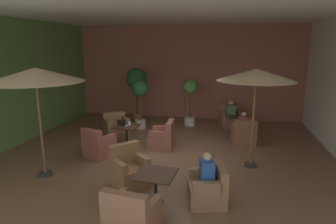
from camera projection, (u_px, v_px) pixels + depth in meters
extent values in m
cube|color=brown|center=(165.00, 156.00, 8.61)|extent=(9.83, 9.68, 0.02)
cube|color=#9D5B4E|center=(187.00, 72.00, 12.75)|extent=(9.83, 0.08, 4.00)
cube|color=#588142|center=(11.00, 84.00, 9.09)|extent=(0.08, 9.68, 4.00)
cube|color=white|center=(164.00, 11.00, 7.71)|extent=(9.83, 9.68, 0.06)
cylinder|color=black|center=(127.00, 145.00, 9.46)|extent=(0.43, 0.43, 0.02)
cylinder|color=black|center=(127.00, 136.00, 9.39)|extent=(0.07, 0.07, 0.62)
cube|color=#42271B|center=(126.00, 126.00, 9.32)|extent=(0.76, 0.76, 0.03)
cube|color=#8D5043|center=(161.00, 141.00, 9.24)|extent=(0.76, 0.78, 0.41)
cube|color=#8D5043|center=(170.00, 129.00, 9.10)|extent=(0.19, 0.76, 0.46)
cube|color=#8D5043|center=(158.00, 135.00, 8.88)|extent=(0.58, 0.16, 0.22)
cube|color=#8D5043|center=(162.00, 129.00, 9.47)|extent=(0.58, 0.16, 0.22)
cube|color=brown|center=(117.00, 130.00, 10.39)|extent=(1.07, 1.06, 0.44)
cube|color=brown|center=(114.00, 117.00, 10.54)|extent=(0.72, 0.61, 0.39)
cube|color=brown|center=(126.00, 120.00, 10.42)|extent=(0.46, 0.53, 0.22)
cube|color=brown|center=(108.00, 123.00, 10.14)|extent=(0.46, 0.53, 0.22)
cube|color=#904D45|center=(100.00, 149.00, 8.54)|extent=(0.97, 0.95, 0.45)
cube|color=#904D45|center=(91.00, 137.00, 8.23)|extent=(0.74, 0.46, 0.41)
cube|color=#904D45|center=(93.00, 135.00, 8.67)|extent=(0.34, 0.55, 0.23)
cube|color=#904D45|center=(108.00, 139.00, 8.31)|extent=(0.34, 0.55, 0.23)
cylinder|color=black|center=(156.00, 203.00, 6.02)|extent=(0.33, 0.33, 0.02)
cylinder|color=black|center=(156.00, 189.00, 5.96)|extent=(0.07, 0.07, 0.62)
cube|color=#422B1E|center=(156.00, 174.00, 5.88)|extent=(0.84, 0.84, 0.03)
cube|color=#8B603C|center=(131.00, 176.00, 6.78)|extent=(1.04, 1.04, 0.45)
cube|color=#8B603C|center=(124.00, 153.00, 6.90)|extent=(0.62, 0.66, 0.48)
cube|color=#8B603C|center=(142.00, 160.00, 6.86)|extent=(0.51, 0.48, 0.21)
cube|color=#8B603C|center=(119.00, 166.00, 6.50)|extent=(0.51, 0.48, 0.21)
cube|color=brown|center=(133.00, 222.00, 5.03)|extent=(0.90, 0.88, 0.44)
cube|color=brown|center=(124.00, 207.00, 4.65)|extent=(0.82, 0.28, 0.46)
cube|color=brown|center=(116.00, 200.00, 5.11)|extent=(0.21, 0.62, 0.18)
cube|color=brown|center=(152.00, 207.00, 4.89)|extent=(0.21, 0.62, 0.18)
cube|color=#8A5F45|center=(206.00, 193.00, 6.02)|extent=(0.89, 0.94, 0.42)
cube|color=#8A5F45|center=(221.00, 175.00, 5.94)|extent=(0.34, 0.81, 0.37)
cube|color=#8A5F45|center=(207.00, 187.00, 5.63)|extent=(0.58, 0.27, 0.19)
cube|color=#8A5F45|center=(202.00, 172.00, 6.27)|extent=(0.58, 0.27, 0.19)
cylinder|color=black|center=(237.00, 134.00, 10.66)|extent=(0.40, 0.40, 0.02)
cylinder|color=black|center=(238.00, 126.00, 10.59)|extent=(0.07, 0.07, 0.62)
cube|color=#3B2F1A|center=(238.00, 117.00, 10.52)|extent=(0.67, 0.67, 0.03)
cube|color=#915B45|center=(230.00, 122.00, 11.57)|extent=(0.95, 0.92, 0.42)
cube|color=#915B45|center=(229.00, 110.00, 11.75)|extent=(0.80, 0.36, 0.44)
cube|color=#915B45|center=(239.00, 114.00, 11.48)|extent=(0.27, 0.59, 0.20)
cube|color=#915B45|center=(223.00, 114.00, 11.44)|extent=(0.27, 0.59, 0.20)
cube|color=brown|center=(243.00, 137.00, 9.66)|extent=(0.83, 0.83, 0.41)
cube|color=brown|center=(246.00, 127.00, 9.29)|extent=(0.74, 0.27, 0.45)
cube|color=brown|center=(234.00, 128.00, 9.65)|extent=(0.22, 0.59, 0.21)
cube|color=brown|center=(252.00, 128.00, 9.62)|extent=(0.22, 0.59, 0.21)
cylinder|color=#2D2D2D|center=(45.00, 174.00, 7.32)|extent=(0.32, 0.32, 0.08)
cylinder|color=brown|center=(40.00, 125.00, 7.03)|extent=(0.06, 0.06, 2.61)
cone|color=beige|center=(35.00, 75.00, 6.77)|extent=(2.20, 2.20, 0.33)
cylinder|color=#2D2D2D|center=(250.00, 165.00, 7.87)|extent=(0.32, 0.32, 0.08)
cylinder|color=brown|center=(253.00, 120.00, 7.59)|extent=(0.06, 0.06, 2.54)
cone|color=beige|center=(256.00, 75.00, 7.33)|extent=(1.96, 1.96, 0.30)
cylinder|color=#A76B4C|center=(137.00, 117.00, 12.44)|extent=(0.36, 0.36, 0.35)
cylinder|color=brown|center=(137.00, 100.00, 12.28)|extent=(0.06, 0.06, 1.09)
sphere|color=#245632|center=(136.00, 79.00, 12.08)|extent=(0.85, 0.85, 0.85)
cylinder|color=silver|center=(190.00, 121.00, 11.87)|extent=(0.44, 0.44, 0.31)
cylinder|color=brown|center=(190.00, 105.00, 11.72)|extent=(0.06, 0.06, 1.00)
sphere|color=#46843A|center=(190.00, 87.00, 11.55)|extent=(0.59, 0.59, 0.59)
cylinder|color=silver|center=(141.00, 124.00, 11.39)|extent=(0.40, 0.40, 0.33)
cylinder|color=brown|center=(140.00, 108.00, 11.24)|extent=(0.06, 0.06, 0.96)
sphere|color=#235530|center=(140.00, 88.00, 11.08)|extent=(0.63, 0.63, 0.63)
cube|color=#AE454C|center=(244.00, 124.00, 9.56)|extent=(0.36, 0.26, 0.48)
sphere|color=#A57861|center=(244.00, 115.00, 9.49)|extent=(0.17, 0.17, 0.17)
cube|color=#517B5D|center=(231.00, 111.00, 11.47)|extent=(0.40, 0.32, 0.47)
sphere|color=tan|center=(231.00, 103.00, 11.40)|extent=(0.19, 0.19, 0.19)
cube|color=#26519A|center=(207.00, 172.00, 5.92)|extent=(0.34, 0.43, 0.50)
sphere|color=tan|center=(207.00, 157.00, 5.84)|extent=(0.17, 0.17, 0.17)
cylinder|color=white|center=(129.00, 123.00, 9.44)|extent=(0.08, 0.08, 0.11)
cube|color=#9EA0A5|center=(124.00, 125.00, 9.38)|extent=(0.36, 0.30, 0.01)
cube|color=black|center=(121.00, 123.00, 9.26)|extent=(0.30, 0.10, 0.19)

